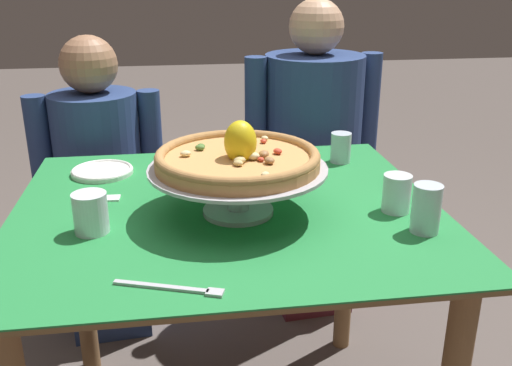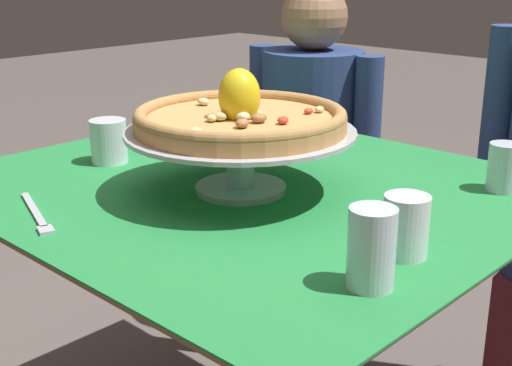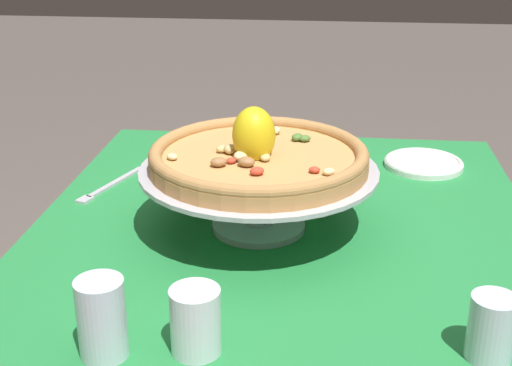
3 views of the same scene
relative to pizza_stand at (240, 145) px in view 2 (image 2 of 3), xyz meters
name	(u,v)px [view 2 (image 2 of 3)]	position (x,y,z in m)	size (l,w,h in m)	color
dining_table	(249,239)	(-0.02, 0.05, -0.21)	(1.06, 0.94, 0.75)	olive
pizza_stand	(240,145)	(0.00, 0.00, 0.00)	(0.43, 0.43, 0.12)	#B7B7C1
pizza	(240,117)	(0.00, 0.00, 0.05)	(0.39, 0.39, 0.11)	tan
water_glass_side_right	(406,230)	(0.39, -0.04, -0.05)	(0.07, 0.07, 0.09)	white
water_glass_front_right	(371,253)	(0.41, -0.16, -0.04)	(0.07, 0.07, 0.11)	silver
water_glass_back_right	(504,170)	(0.36, 0.35, -0.05)	(0.06, 0.06, 0.09)	silver
water_glass_side_left	(109,144)	(-0.34, -0.06, -0.05)	(0.08, 0.08, 0.09)	white
side_plate	(234,126)	(-0.36, 0.34, -0.08)	(0.18, 0.18, 0.02)	white
dinner_fork	(37,215)	(-0.16, -0.34, -0.09)	(0.21, 0.09, 0.01)	#B7B7C1
sugar_packet	(185,146)	(-0.32, 0.14, -0.09)	(0.05, 0.04, 0.01)	white
diner_left	(310,177)	(-0.42, 0.73, -0.33)	(0.46, 0.34, 1.10)	navy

